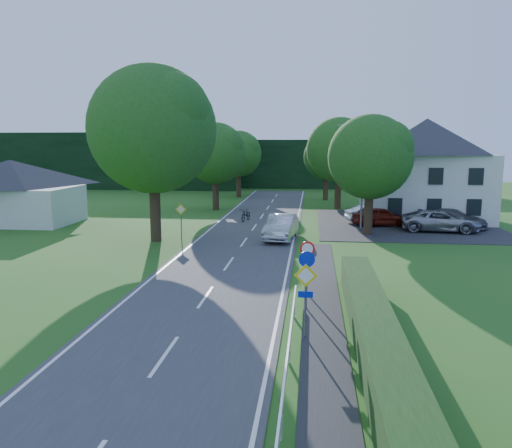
# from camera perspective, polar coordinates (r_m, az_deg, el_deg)

# --- Properties ---
(road) EXTENTS (7.00, 80.00, 0.04)m
(road) POSITION_cam_1_polar(r_m,az_deg,el_deg) (29.28, -2.47, -3.65)
(road) COLOR #3B3B3D
(road) RESTS_ON ground
(footpath) EXTENTS (1.50, 44.00, 0.04)m
(footpath) POSITION_cam_1_polar(r_m,az_deg,el_deg) (12.12, 8.44, -23.51)
(footpath) COLOR #262629
(footpath) RESTS_ON ground
(parking_pad) EXTENTS (14.00, 16.00, 0.04)m
(parking_pad) POSITION_cam_1_polar(r_m,az_deg,el_deg) (42.39, 16.62, -0.01)
(parking_pad) COLOR #262629
(parking_pad) RESTS_ON ground
(line_edge_left) EXTENTS (0.12, 80.00, 0.01)m
(line_edge_left) POSITION_cam_1_polar(r_m,az_deg,el_deg) (29.95, -8.64, -3.41)
(line_edge_left) COLOR white
(line_edge_left) RESTS_ON road
(line_edge_right) EXTENTS (0.12, 80.00, 0.01)m
(line_edge_right) POSITION_cam_1_polar(r_m,az_deg,el_deg) (28.96, 3.90, -3.76)
(line_edge_right) COLOR white
(line_edge_right) RESTS_ON road
(line_centre) EXTENTS (0.12, 80.00, 0.01)m
(line_centre) POSITION_cam_1_polar(r_m,az_deg,el_deg) (29.28, -2.47, -3.61)
(line_centre) COLOR white
(line_centre) RESTS_ON road
(tree_main) EXTENTS (9.40, 9.40, 11.64)m
(tree_main) POSITION_cam_1_polar(r_m,az_deg,el_deg) (33.86, -11.65, 7.82)
(tree_main) COLOR #1F5319
(tree_main) RESTS_ON ground
(tree_left_far) EXTENTS (7.00, 7.00, 8.58)m
(tree_left_far) POSITION_cam_1_polar(r_m,az_deg,el_deg) (49.17, -4.67, 6.58)
(tree_left_far) COLOR #1F5319
(tree_left_far) RESTS_ON ground
(tree_right_far) EXTENTS (7.40, 7.40, 9.09)m
(tree_right_far) POSITION_cam_1_polar(r_m,az_deg,el_deg) (50.30, 9.42, 6.84)
(tree_right_far) COLOR #1F5319
(tree_right_far) RESTS_ON ground
(tree_left_back) EXTENTS (6.60, 6.60, 8.07)m
(tree_left_back) POSITION_cam_1_polar(r_m,az_deg,el_deg) (60.91, -2.02, 6.88)
(tree_left_back) COLOR #1F5319
(tree_left_back) RESTS_ON ground
(tree_right_back) EXTENTS (6.20, 6.20, 7.56)m
(tree_right_back) POSITION_cam_1_polar(r_m,az_deg,el_deg) (58.28, 8.02, 6.44)
(tree_right_back) COLOR #1F5319
(tree_right_back) RESTS_ON ground
(tree_right_mid) EXTENTS (7.00, 7.00, 8.58)m
(tree_right_mid) POSITION_cam_1_polar(r_m,az_deg,el_deg) (36.49, 12.86, 5.46)
(tree_right_mid) COLOR #1F5319
(tree_right_mid) RESTS_ON ground
(treeline_left) EXTENTS (44.00, 6.00, 8.00)m
(treeline_left) POSITION_cam_1_polar(r_m,az_deg,el_deg) (77.38, -18.48, 6.89)
(treeline_left) COLOR black
(treeline_left) RESTS_ON ground
(treeline_right) EXTENTS (30.00, 5.00, 7.00)m
(treeline_right) POSITION_cam_1_polar(r_m,az_deg,el_deg) (74.34, 9.25, 6.78)
(treeline_right) COLOR black
(treeline_right) RESTS_ON ground
(bungalow_left) EXTENTS (11.00, 6.50, 5.20)m
(bungalow_left) POSITION_cam_1_polar(r_m,az_deg,el_deg) (45.52, -26.13, 3.47)
(bungalow_left) COLOR silver
(bungalow_left) RESTS_ON ground
(house_white) EXTENTS (10.60, 8.40, 8.60)m
(house_white) POSITION_cam_1_polar(r_m,az_deg,el_deg) (45.26, 18.73, 6.05)
(house_white) COLOR silver
(house_white) RESTS_ON ground
(streetlight) EXTENTS (2.03, 0.18, 8.00)m
(streetlight) POSITION_cam_1_polar(r_m,az_deg,el_deg) (38.42, 11.89, 5.94)
(streetlight) COLOR slate
(streetlight) RESTS_ON ground
(sign_priority_right) EXTENTS (0.78, 0.09, 2.59)m
(sign_priority_right) POSITION_cam_1_polar(r_m,az_deg,el_deg) (16.86, 5.69, -7.20)
(sign_priority_right) COLOR slate
(sign_priority_right) RESTS_ON ground
(sign_roundabout) EXTENTS (0.64, 0.08, 2.37)m
(sign_roundabout) POSITION_cam_1_polar(r_m,az_deg,el_deg) (19.79, 5.81, -5.09)
(sign_roundabout) COLOR slate
(sign_roundabout) RESTS_ON ground
(sign_speed_limit) EXTENTS (0.64, 0.11, 2.37)m
(sign_speed_limit) POSITION_cam_1_polar(r_m,az_deg,el_deg) (21.70, 5.88, -3.55)
(sign_speed_limit) COLOR slate
(sign_speed_limit) RESTS_ON ground
(sign_priority_left) EXTENTS (0.78, 0.09, 2.44)m
(sign_priority_left) POSITION_cam_1_polar(r_m,az_deg,el_deg) (34.70, -8.57, 1.14)
(sign_priority_left) COLOR slate
(sign_priority_left) RESTS_ON ground
(moving_car) EXTENTS (2.27, 5.22, 1.67)m
(moving_car) POSITION_cam_1_polar(r_m,az_deg,el_deg) (34.15, 2.87, -0.33)
(moving_car) COLOR silver
(moving_car) RESTS_ON road
(motorcycle) EXTENTS (1.09, 2.14, 1.07)m
(motorcycle) POSITION_cam_1_polar(r_m,az_deg,el_deg) (42.08, -1.16, 1.08)
(motorcycle) COLOR black
(motorcycle) RESTS_ON road
(parked_car_red) EXTENTS (4.56, 2.42, 1.48)m
(parked_car_red) POSITION_cam_1_polar(r_m,az_deg,el_deg) (40.86, 14.11, 0.85)
(parked_car_red) COLOR maroon
(parked_car_red) RESTS_ON parking_pad
(parked_car_silver_a) EXTENTS (4.68, 2.73, 1.46)m
(parked_car_silver_a) POSITION_cam_1_polar(r_m,az_deg,el_deg) (42.14, 13.19, 1.12)
(parked_car_silver_a) COLOR silver
(parked_car_silver_a) RESTS_ON parking_pad
(parked_car_grey) EXTENTS (5.43, 3.72, 1.46)m
(parked_car_grey) POSITION_cam_1_polar(r_m,az_deg,el_deg) (41.57, 21.58, 0.60)
(parked_car_grey) COLOR #47474B
(parked_car_grey) RESTS_ON parking_pad
(parked_car_silver_b) EXTENTS (5.91, 3.21, 1.57)m
(parked_car_silver_b) POSITION_cam_1_polar(r_m,az_deg,el_deg) (39.60, 20.34, 0.35)
(parked_car_silver_b) COLOR #A2A2A9
(parked_car_silver_b) RESTS_ON parking_pad
(parasol) EXTENTS (2.70, 2.74, 2.19)m
(parasol) POSITION_cam_1_polar(r_m,az_deg,el_deg) (41.96, 13.59, 1.57)
(parasol) COLOR red
(parasol) RESTS_ON parking_pad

